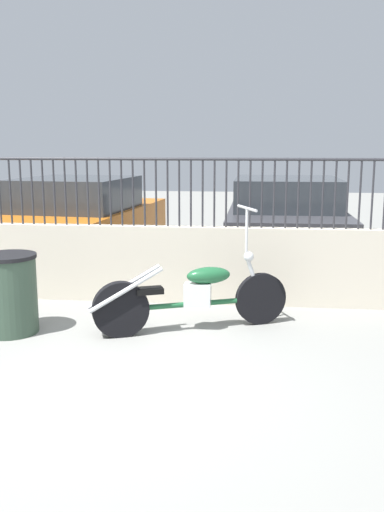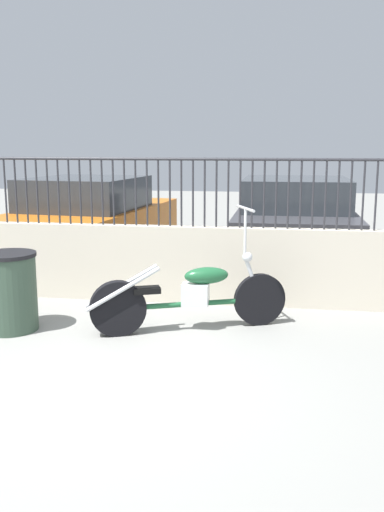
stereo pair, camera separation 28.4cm
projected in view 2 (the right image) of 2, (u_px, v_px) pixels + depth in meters
ground_plane at (92, 385)px, 4.69m from camera, size 40.00×40.00×0.00m
low_wall at (159, 264)px, 7.14m from camera, size 8.14×0.18×0.96m
fence_railing at (158, 183)px, 6.94m from camera, size 8.14×0.04×0.83m
motorcycle_green at (182, 296)px, 5.99m from camera, size 2.05×0.97×1.31m
trash_bin at (9, 292)px, 6.01m from camera, size 0.59×0.59×0.84m
car_orange at (90, 218)px, 9.76m from camera, size 2.29×4.20×1.41m
car_dark_grey at (295, 220)px, 9.61m from camera, size 1.88×4.14×1.41m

